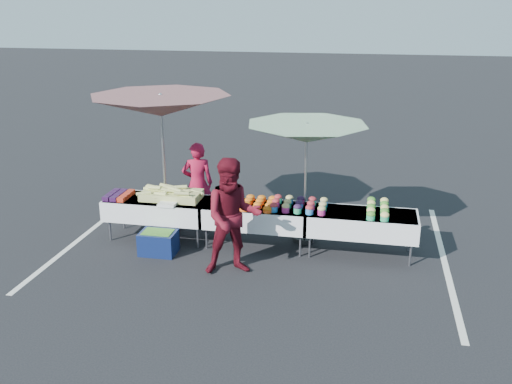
% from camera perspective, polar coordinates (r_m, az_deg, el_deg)
% --- Properties ---
extents(ground, '(80.00, 80.00, 0.00)m').
position_cam_1_polar(ground, '(10.13, 0.00, -5.37)').
color(ground, black).
extents(stripe_left, '(0.10, 5.00, 0.00)m').
position_cam_1_polar(stripe_left, '(11.16, -16.35, -3.82)').
color(stripe_left, silver).
rests_on(stripe_left, ground).
extents(stripe_right, '(0.10, 5.00, 0.00)m').
position_cam_1_polar(stripe_right, '(10.04, 18.31, -6.57)').
color(stripe_right, silver).
rests_on(stripe_right, ground).
extents(table_left, '(1.86, 0.81, 0.75)m').
position_cam_1_polar(table_left, '(10.39, -9.77, -1.55)').
color(table_left, white).
rests_on(table_left, ground).
extents(table_center, '(1.86, 0.81, 0.75)m').
position_cam_1_polar(table_center, '(9.90, 0.00, -2.29)').
color(table_center, white).
rests_on(table_center, ground).
extents(table_right, '(1.86, 0.81, 0.75)m').
position_cam_1_polar(table_right, '(9.73, 10.46, -3.00)').
color(table_right, white).
rests_on(table_right, ground).
extents(berry_punnets, '(0.40, 0.54, 0.08)m').
position_cam_1_polar(berry_punnets, '(10.54, -13.55, -0.32)').
color(berry_punnets, black).
rests_on(berry_punnets, table_left).
extents(corn_pile, '(1.16, 0.57, 0.26)m').
position_cam_1_polar(corn_pile, '(10.26, -8.51, -0.23)').
color(corn_pile, '#ACBA5F').
rests_on(corn_pile, table_left).
extents(plastic_bags, '(0.30, 0.25, 0.05)m').
position_cam_1_polar(plastic_bags, '(9.96, -8.84, -1.22)').
color(plastic_bags, white).
rests_on(plastic_bags, table_left).
extents(carrot_bowls, '(0.95, 0.69, 0.11)m').
position_cam_1_polar(carrot_bowls, '(9.85, -0.87, -1.07)').
color(carrot_bowls, '#F55B1B').
rests_on(carrot_bowls, table_center).
extents(potato_cups, '(0.94, 0.58, 0.16)m').
position_cam_1_polar(potato_cups, '(9.70, 4.34, -1.23)').
color(potato_cups, '#2B7ECC').
rests_on(potato_cups, table_right).
extents(bean_baskets, '(0.36, 0.86, 0.15)m').
position_cam_1_polar(bean_baskets, '(9.72, 12.08, -1.62)').
color(bean_baskets, '#28A167').
rests_on(bean_baskets, table_right).
extents(vendor, '(0.68, 0.55, 1.61)m').
position_cam_1_polar(vendor, '(10.93, -5.86, 0.85)').
color(vendor, '#A61335').
rests_on(vendor, ground).
extents(customer, '(1.09, 0.97, 1.87)m').
position_cam_1_polar(customer, '(8.83, -2.33, -2.50)').
color(customer, '#580D19').
rests_on(customer, ground).
extents(umbrella_left, '(2.79, 2.79, 2.58)m').
position_cam_1_polar(umbrella_left, '(10.30, -9.49, 8.41)').
color(umbrella_left, black).
rests_on(umbrella_left, ground).
extents(umbrella_right, '(2.49, 2.49, 2.16)m').
position_cam_1_polar(umbrella_right, '(9.77, 5.10, 5.79)').
color(umbrella_right, black).
rests_on(umbrella_right, ground).
extents(storage_bin, '(0.61, 0.45, 0.40)m').
position_cam_1_polar(storage_bin, '(9.89, -9.73, -4.96)').
color(storage_bin, '#0E1B48').
rests_on(storage_bin, ground).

